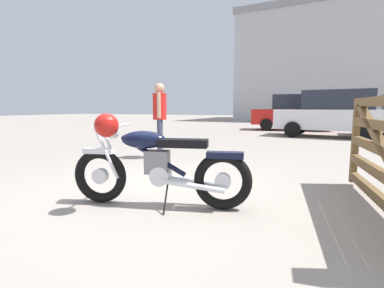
# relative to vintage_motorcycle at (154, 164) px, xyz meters

# --- Properties ---
(ground_plane) EXTENTS (80.00, 80.00, 0.00)m
(ground_plane) POSITION_rel_vintage_motorcycle_xyz_m (-0.12, 0.41, -0.49)
(ground_plane) COLOR gray
(vintage_motorcycle) EXTENTS (2.05, 0.82, 1.07)m
(vintage_motorcycle) POSITION_rel_vintage_motorcycle_xyz_m (0.00, 0.00, 0.00)
(vintage_motorcycle) COLOR black
(vintage_motorcycle) RESTS_ON ground_plane
(bystander) EXTENTS (0.30, 0.43, 1.66)m
(bystander) POSITION_rel_vintage_motorcycle_xyz_m (-1.49, 2.82, 0.53)
(bystander) COLOR #383D51
(bystander) RESTS_ON ground_plane
(blue_hatchback_right) EXTENTS (4.09, 2.23, 1.78)m
(blue_hatchback_right) POSITION_rel_vintage_motorcycle_xyz_m (0.77, 12.50, 0.43)
(blue_hatchback_right) COLOR black
(blue_hatchback_right) RESTS_ON ground_plane
(white_estate_far) EXTENTS (4.07, 2.17, 1.78)m
(white_estate_far) POSITION_rel_vintage_motorcycle_xyz_m (2.36, 9.40, 0.43)
(white_estate_far) COLOR black
(white_estate_far) RESTS_ON ground_plane
(industrial_building) EXTENTS (17.50, 12.92, 19.48)m
(industrial_building) POSITION_rel_vintage_motorcycle_xyz_m (4.05, 26.47, 4.24)
(industrial_building) COLOR #B2B2B7
(industrial_building) RESTS_ON ground_plane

